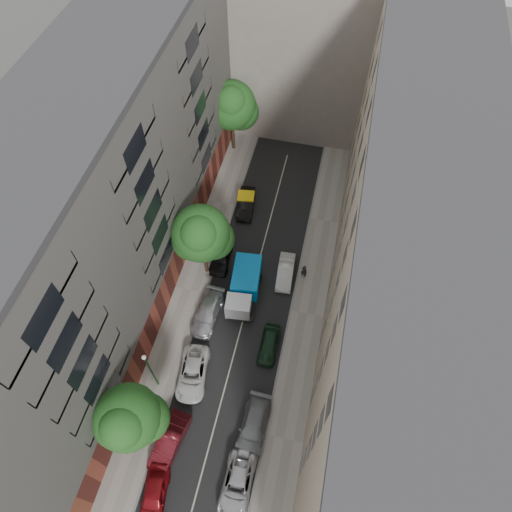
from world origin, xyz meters
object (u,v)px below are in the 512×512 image
(tree_near, at_px, (129,420))
(tree_mid, at_px, (202,236))
(tarp_truck, at_px, (244,286))
(car_left_5, at_px, (246,203))
(car_right_1, at_px, (254,426))
(car_right_2, at_px, (269,345))
(lamp_post, at_px, (150,368))
(car_right_3, at_px, (285,272))
(car_left_4, at_px, (221,256))
(car_left_0, at_px, (154,495))
(car_left_3, at_px, (208,313))
(car_left_2, at_px, (193,373))
(car_right_0, at_px, (237,485))
(tree_far, at_px, (232,107))
(pedestrian, at_px, (304,271))
(car_left_1, at_px, (170,441))

(tree_near, distance_m, tree_mid, 15.71)
(tarp_truck, xyz_separation_m, car_left_5, (-2.32, 10.25, -0.76))
(car_right_1, height_order, car_right_2, car_right_1)
(lamp_post, bearing_deg, car_right_3, 57.22)
(lamp_post, bearing_deg, car_left_5, 82.63)
(tarp_truck, relative_size, car_left_4, 1.37)
(tarp_truck, xyz_separation_m, car_left_4, (-3.12, 3.25, -0.74))
(car_right_3, bearing_deg, car_left_0, -108.78)
(car_left_3, distance_m, tree_near, 12.38)
(car_left_3, height_order, car_right_1, car_right_1)
(car_left_3, height_order, car_left_5, car_left_5)
(car_left_2, height_order, car_right_3, car_left_2)
(car_left_5, distance_m, car_right_1, 22.57)
(car_right_0, bearing_deg, car_right_1, 85.91)
(car_left_3, xyz_separation_m, lamp_post, (-2.26, -6.94, 3.19))
(car_right_0, height_order, car_right_1, car_right_1)
(car_left_4, height_order, tree_far, tree_far)
(car_left_2, xyz_separation_m, car_left_3, (-0.35, 5.60, 0.03))
(car_right_1, relative_size, car_right_2, 1.29)
(car_left_3, height_order, tree_near, tree_near)
(car_left_4, relative_size, pedestrian, 2.63)
(car_left_2, height_order, pedestrian, pedestrian)
(tree_near, relative_size, lamp_post, 1.35)
(car_left_3, bearing_deg, car_right_1, -50.46)
(lamp_post, height_order, pedestrian, lamp_post)
(car_right_0, bearing_deg, car_left_5, 101.44)
(car_left_4, distance_m, car_right_3, 6.41)
(tree_near, relative_size, pedestrian, 4.88)
(car_left_3, relative_size, car_right_1, 0.99)
(car_right_0, distance_m, tree_far, 35.92)
(car_left_0, distance_m, car_left_1, 3.74)
(tarp_truck, distance_m, car_left_5, 10.53)
(tree_near, bearing_deg, car_right_1, 18.05)
(car_left_3, distance_m, car_left_4, 6.22)
(car_left_5, xyz_separation_m, pedestrian, (7.30, -7.13, 0.26))
(car_left_3, bearing_deg, tarp_truck, 51.74)
(car_left_4, bearing_deg, car_right_0, -75.75)
(car_left_2, height_order, car_right_1, car_right_1)
(car_left_3, xyz_separation_m, car_right_0, (5.95, -12.80, -0.06))
(tree_far, bearing_deg, car_left_0, -84.59)
(car_left_0, xyz_separation_m, car_left_4, (-0.80, 21.00, 0.03))
(pedestrian, bearing_deg, car_left_0, 88.72)
(car_left_2, relative_size, pedestrian, 2.95)
(car_left_2, bearing_deg, car_right_1, -35.06)
(car_left_2, distance_m, car_left_4, 11.83)
(car_right_2, bearing_deg, car_left_5, 110.32)
(car_left_3, relative_size, car_right_3, 1.18)
(car_left_5, relative_size, car_right_0, 0.93)
(car_left_0, distance_m, car_left_4, 21.02)
(car_left_4, height_order, lamp_post, lamp_post)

